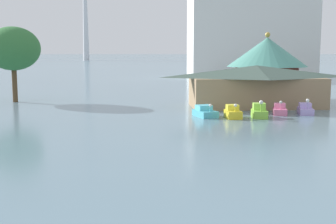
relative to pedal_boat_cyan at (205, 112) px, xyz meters
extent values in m
cube|color=#4CB7CC|center=(0.02, -0.07, -0.14)|extent=(2.44, 3.28, 0.65)
cube|color=#5DCDE2|center=(-0.08, 0.28, 0.44)|extent=(1.75, 1.66, 0.51)
cylinder|color=#4CB7CC|center=(0.34, -1.20, 0.44)|extent=(0.14, 0.14, 0.50)
sphere|color=white|center=(0.34, -1.20, 0.84)|extent=(0.29, 0.29, 0.29)
cube|color=yellow|center=(2.64, -1.22, -0.08)|extent=(1.44, 2.37, 0.77)
cube|color=yellow|center=(2.63, -0.93, 0.58)|extent=(1.20, 1.08, 0.56)
cylinder|color=yellow|center=(2.67, -2.15, 0.55)|extent=(0.14, 0.14, 0.49)
sphere|color=white|center=(2.67, -2.15, 0.95)|extent=(0.31, 0.31, 0.31)
cube|color=#8CCC3F|center=(5.36, -1.09, -0.08)|extent=(1.70, 2.59, 0.77)
cube|color=#A0E24F|center=(5.40, -0.79, 0.64)|extent=(1.32, 1.24, 0.68)
cylinder|color=#8CCC3F|center=(5.24, -2.05, 0.66)|extent=(0.14, 0.14, 0.71)
sphere|color=white|center=(5.24, -2.05, 1.21)|extent=(0.39, 0.39, 0.39)
cube|color=pink|center=(8.16, 1.06, -0.15)|extent=(1.87, 2.72, 0.63)
cube|color=pink|center=(8.23, 1.36, 0.43)|extent=(1.37, 1.35, 0.53)
cylinder|color=pink|center=(7.93, 0.10, 0.49)|extent=(0.14, 0.14, 0.64)
sphere|color=white|center=(7.93, 0.10, 0.96)|extent=(0.30, 0.30, 0.30)
cube|color=#B299D8|center=(10.92, 1.00, -0.14)|extent=(1.90, 2.78, 0.65)
cube|color=#C8ADF0|center=(10.98, 1.31, 0.45)|extent=(1.41, 1.36, 0.52)
cylinder|color=#B299D8|center=(10.71, 0.01, 0.55)|extent=(0.14, 0.14, 0.73)
sphere|color=white|center=(10.71, 0.01, 1.10)|extent=(0.38, 0.38, 0.38)
cube|color=#9E7F5B|center=(7.32, 7.55, 1.31)|extent=(15.40, 6.84, 3.54)
pyramid|color=#42564C|center=(7.32, 7.55, 3.79)|extent=(16.63, 7.86, 1.42)
cylinder|color=#993328|center=(10.82, 15.24, 1.81)|extent=(8.48, 8.48, 4.54)
cone|color=teal|center=(10.82, 15.24, 6.05)|extent=(10.86, 10.86, 3.95)
sphere|color=#B7993D|center=(10.82, 15.24, 8.37)|extent=(0.70, 0.70, 0.70)
cylinder|color=brown|center=(-22.94, 14.82, 1.61)|extent=(0.65, 0.65, 4.14)
ellipsoid|color=#337038|center=(-22.94, 14.82, 6.51)|extent=(7.00, 7.00, 5.67)
cube|color=silver|center=(20.81, 63.17, 9.88)|extent=(29.64, 13.51, 20.68)
camera|label=1|loc=(-6.90, -44.35, 6.19)|focal=47.26mm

